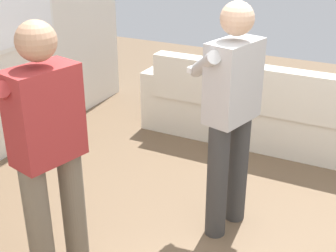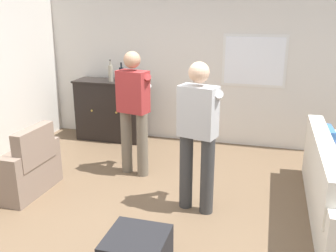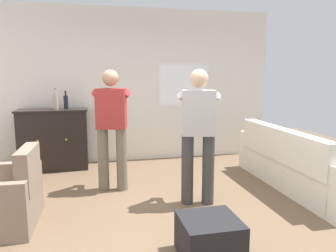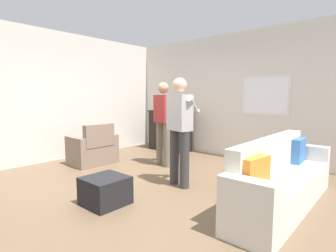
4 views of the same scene
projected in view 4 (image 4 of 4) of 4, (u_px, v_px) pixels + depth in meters
ground at (144, 184)px, 4.22m from camera, size 10.40×10.40×0.00m
wall_back_with_window at (228, 96)px, 6.04m from camera, size 5.20×0.15×2.80m
wall_side_left at (61, 96)px, 5.81m from camera, size 0.12×5.20×2.80m
couch at (281, 181)px, 3.32m from camera, size 0.57×2.41×0.87m
armchair at (94, 150)px, 5.43m from camera, size 0.67×0.90×0.85m
sideboard_cabinet at (170, 130)px, 6.83m from camera, size 1.15×0.49×1.03m
bottle_wine_green at (177, 106)px, 6.64m from camera, size 0.07×0.07×0.31m
bottle_liquor_amber at (170, 105)px, 6.67m from camera, size 0.08×0.08×0.36m
ottoman at (105, 190)px, 3.41m from camera, size 0.52×0.52×0.36m
person_standing_left at (164, 120)px, 5.26m from camera, size 0.54×0.51×1.68m
person_standing_right at (180, 127)px, 4.04m from camera, size 0.54×0.51×1.68m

